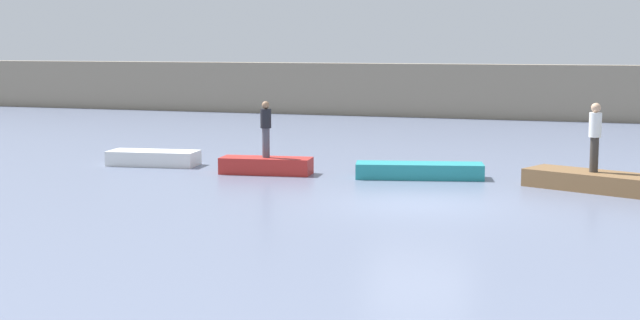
{
  "coord_description": "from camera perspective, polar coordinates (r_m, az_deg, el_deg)",
  "views": [
    {
      "loc": [
        4.77,
        -20.99,
        3.81
      ],
      "look_at": [
        -3.83,
        3.87,
        0.43
      ],
      "focal_mm": 50.95,
      "sensor_mm": 36.0,
      "label": 1
    }
  ],
  "objects": [
    {
      "name": "ground_plane",
      "position": [
        21.86,
        6.18,
        -2.76
      ],
      "size": [
        120.0,
        120.0,
        0.0
      ],
      "primitive_type": "plane",
      "color": "slate"
    },
    {
      "name": "embankment_wall",
      "position": [
        46.99,
        13.26,
        4.17
      ],
      "size": [
        80.0,
        1.2,
        2.77
      ],
      "primitive_type": "cube",
      "color": "gray",
      "rests_on": "ground_plane"
    },
    {
      "name": "rowboat_white",
      "position": [
        29.03,
        -10.41,
        0.12
      ],
      "size": [
        2.92,
        1.47,
        0.47
      ],
      "primitive_type": "cube",
      "rotation": [
        0.0,
        0.0,
        0.14
      ],
      "color": "white",
      "rests_on": "ground_plane"
    },
    {
      "name": "rowboat_red",
      "position": [
        26.75,
        -3.4,
        -0.36
      ],
      "size": [
        2.78,
        1.26,
        0.49
      ],
      "primitive_type": "cube",
      "rotation": [
        0.0,
        0.0,
        0.14
      ],
      "color": "red",
      "rests_on": "ground_plane"
    },
    {
      "name": "rowboat_teal",
      "position": [
        25.98,
        6.26,
        -0.67
      ],
      "size": [
        3.73,
        1.84,
        0.44
      ],
      "primitive_type": "cube",
      "rotation": [
        0.0,
        0.0,
        0.25
      ],
      "color": "teal",
      "rests_on": "ground_plane"
    },
    {
      "name": "rowboat_brown",
      "position": [
        24.8,
        16.78,
        -1.28
      ],
      "size": [
        3.73,
        2.51,
        0.48
      ],
      "primitive_type": "cube",
      "rotation": [
        0.0,
        0.0,
        -0.39
      ],
      "color": "brown",
      "rests_on": "ground_plane"
    },
    {
      "name": "person_dark_shirt",
      "position": [
        26.62,
        -3.42,
        2.13
      ],
      "size": [
        0.32,
        0.32,
        1.66
      ],
      "color": "#4C4C56",
      "rests_on": "rowboat_red"
    },
    {
      "name": "person_white_shirt",
      "position": [
        24.65,
        16.89,
        1.62
      ],
      "size": [
        0.32,
        0.32,
        1.81
      ],
      "color": "#38332D",
      "rests_on": "rowboat_brown"
    }
  ]
}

